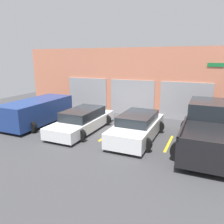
# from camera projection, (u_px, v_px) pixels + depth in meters

# --- Properties ---
(ground_plane) EXTENTS (28.00, 28.00, 0.00)m
(ground_plane) POSITION_uv_depth(u_px,v_px,m) (118.00, 127.00, 12.81)
(ground_plane) COLOR #3D3D3F
(shophouse_building) EXTENTS (17.74, 0.68, 4.61)m
(shophouse_building) POSITION_uv_depth(u_px,v_px,m) (136.00, 82.00, 15.18)
(shophouse_building) COLOR #D17A5B
(shophouse_building) RESTS_ON ground
(pickup_truck) EXTENTS (2.54, 5.49, 1.89)m
(pickup_truck) POSITION_uv_depth(u_px,v_px,m) (207.00, 128.00, 9.77)
(pickup_truck) COLOR black
(pickup_truck) RESTS_ON ground
(sedan_white) EXTENTS (2.11, 4.72, 1.19)m
(sedan_white) POSITION_uv_depth(u_px,v_px,m) (82.00, 120.00, 12.05)
(sedan_white) COLOR white
(sedan_white) RESTS_ON ground
(sedan_side) EXTENTS (2.17, 4.38, 1.28)m
(sedan_side) POSITION_uv_depth(u_px,v_px,m) (137.00, 127.00, 10.79)
(sedan_side) COLOR white
(sedan_side) RESTS_ON ground
(van_right) EXTENTS (2.34, 4.65, 1.47)m
(van_right) POSITION_uv_depth(u_px,v_px,m) (37.00, 111.00, 13.20)
(van_right) COLOR navy
(van_right) RESTS_ON ground
(parking_stripe_far_left) EXTENTS (0.12, 2.20, 0.01)m
(parking_stripe_far_left) POSITION_uv_depth(u_px,v_px,m) (19.00, 121.00, 14.00)
(parking_stripe_far_left) COLOR gold
(parking_stripe_far_left) RESTS_ON ground
(parking_stripe_left) EXTENTS (0.12, 2.20, 0.01)m
(parking_stripe_left) POSITION_uv_depth(u_px,v_px,m) (59.00, 127.00, 12.77)
(parking_stripe_left) COLOR gold
(parking_stripe_left) RESTS_ON ground
(parking_stripe_centre) EXTENTS (0.12, 2.20, 0.01)m
(parking_stripe_centre) POSITION_uv_depth(u_px,v_px,m) (108.00, 134.00, 11.54)
(parking_stripe_centre) COLOR gold
(parking_stripe_centre) RESTS_ON ground
(parking_stripe_right) EXTENTS (0.12, 2.20, 0.01)m
(parking_stripe_right) POSITION_uv_depth(u_px,v_px,m) (169.00, 143.00, 10.30)
(parking_stripe_right) COLOR gold
(parking_stripe_right) RESTS_ON ground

